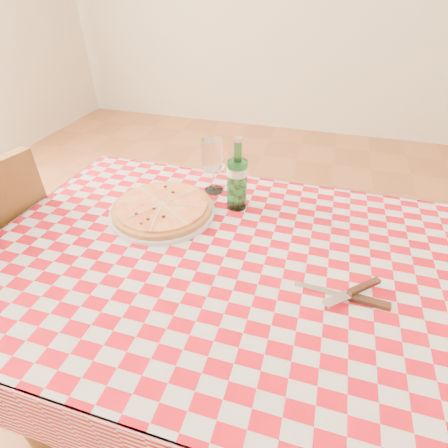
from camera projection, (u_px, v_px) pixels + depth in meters
The scene contains 6 objects.
dining_table at pixel (225, 284), 0.97m from camera, with size 1.20×0.80×0.75m.
tablecloth at pixel (225, 258), 0.91m from camera, with size 1.30×0.90×0.01m, color #AC0A17.
pizza_plate at pixel (162, 208), 1.06m from camera, with size 0.32×0.32×0.04m, color gold, non-canonical shape.
water_bottle at pixel (237, 174), 1.04m from camera, with size 0.06×0.06×0.23m, color #186225, non-canonical shape.
wine_glass at pixel (213, 166), 1.13m from camera, with size 0.07×0.07×0.18m, color white, non-canonical shape.
cutlery at pixel (349, 294), 0.79m from camera, with size 0.23×0.19×0.02m, color silver, non-canonical shape.
Camera 1 is at (0.20, -0.66, 1.36)m, focal length 28.00 mm.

